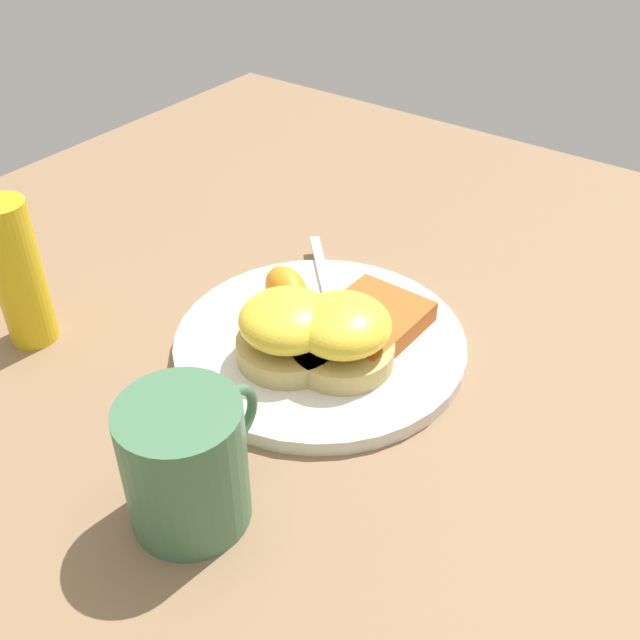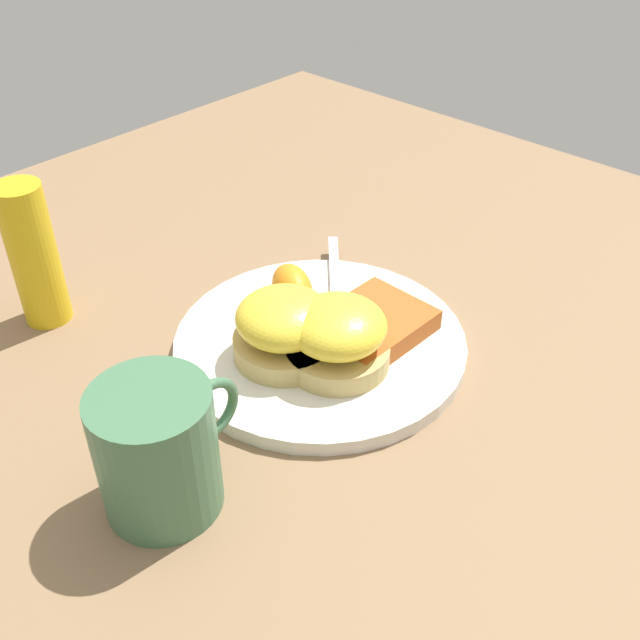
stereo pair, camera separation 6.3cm
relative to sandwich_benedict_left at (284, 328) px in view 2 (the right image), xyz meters
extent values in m
plane|color=#846647|center=(0.04, -0.01, -0.04)|extent=(1.10, 1.10, 0.00)
cylinder|color=silver|center=(0.04, -0.01, -0.04)|extent=(0.27, 0.27, 0.01)
cylinder|color=tan|center=(0.00, 0.00, -0.02)|extent=(0.09, 0.09, 0.02)
ellipsoid|color=yellow|center=(0.00, 0.00, 0.01)|extent=(0.08, 0.08, 0.04)
cylinder|color=tan|center=(0.02, -0.04, -0.02)|extent=(0.09, 0.09, 0.02)
ellipsoid|color=yellow|center=(0.02, -0.04, 0.01)|extent=(0.08, 0.08, 0.04)
cube|color=#B25822|center=(0.07, -0.04, -0.02)|extent=(0.11, 0.08, 0.02)
ellipsoid|color=orange|center=(0.05, 0.04, -0.01)|extent=(0.06, 0.07, 0.04)
cube|color=silver|center=(0.14, 0.06, -0.03)|extent=(0.08, 0.08, 0.00)
cube|color=silver|center=(0.04, -0.02, -0.03)|extent=(0.05, 0.05, 0.00)
cylinder|color=#42704C|center=(-0.17, -0.04, 0.01)|extent=(0.09, 0.09, 0.10)
torus|color=#42704C|center=(-0.12, -0.04, 0.01)|extent=(0.05, 0.01, 0.05)
cylinder|color=gold|center=(-0.10, 0.22, 0.03)|extent=(0.04, 0.04, 0.14)
camera|label=1|loc=(-0.40, -0.32, 0.39)|focal=42.00mm
camera|label=2|loc=(-0.36, -0.37, 0.39)|focal=42.00mm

